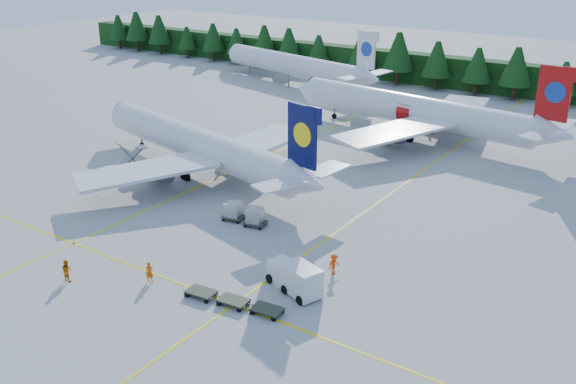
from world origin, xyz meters
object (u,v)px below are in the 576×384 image
Objects in this scene: airliner_red at (406,109)px; airstairs at (118,171)px; airliner_navy at (192,143)px; service_truck at (294,276)px.

airstairs is (-21.88, -37.06, -3.16)m from airliner_red.
airliner_navy is 0.93× the size of airliner_red.
service_truck is at bearing 4.20° from airstairs.
airliner_red reaches higher than airstairs.
airliner_navy is at bearing -109.45° from airliner_red.
airliner_red is (15.66, 30.03, 0.21)m from airliner_navy.
airliner_navy is 32.67m from service_truck.
airstairs is at bearing -178.12° from service_truck.
service_truck is at bearing -68.32° from airliner_red.
airstairs is at bearing -117.82° from airliner_navy.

